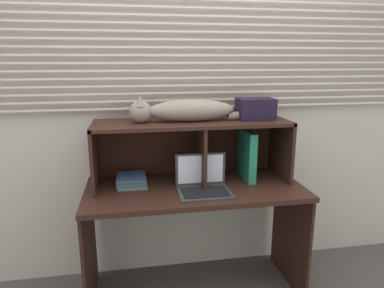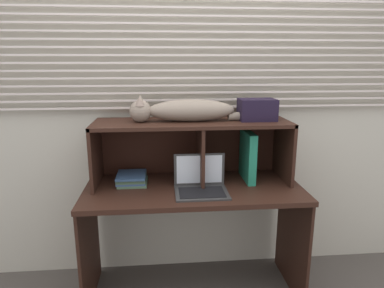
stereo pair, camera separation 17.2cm
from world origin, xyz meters
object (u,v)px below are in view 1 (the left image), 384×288
(cat, at_px, (184,111))
(book_stack, at_px, (132,180))
(storage_box, at_px, (255,109))
(laptop, at_px, (203,184))
(binder_upright, at_px, (246,155))

(cat, bearing_deg, book_stack, -179.47)
(storage_box, bearing_deg, cat, 180.00)
(book_stack, bearing_deg, storage_box, 0.22)
(laptop, relative_size, binder_upright, 0.97)
(cat, distance_m, binder_upright, 0.51)
(binder_upright, distance_m, book_stack, 0.76)
(cat, relative_size, binder_upright, 2.67)
(book_stack, xyz_separation_m, storage_box, (0.80, 0.00, 0.43))
(laptop, bearing_deg, storage_box, 25.48)
(cat, distance_m, storage_box, 0.46)
(laptop, bearing_deg, book_stack, 157.43)
(book_stack, bearing_deg, binder_upright, 0.24)
(cat, height_order, binder_upright, cat)
(cat, xyz_separation_m, laptop, (0.09, -0.18, -0.42))
(cat, bearing_deg, laptop, -64.43)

